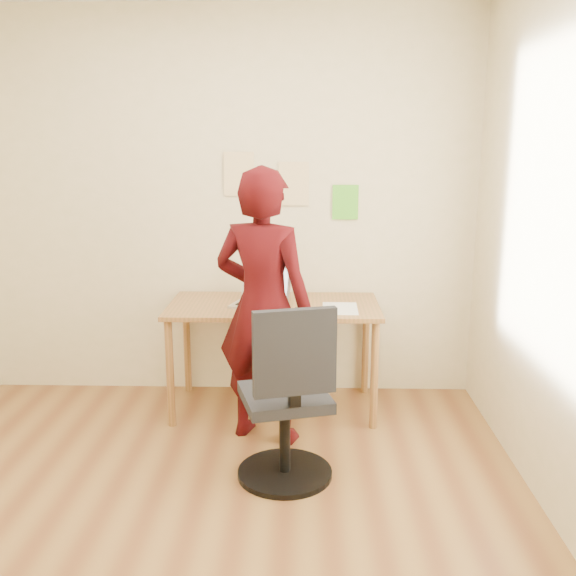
{
  "coord_description": "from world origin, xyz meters",
  "views": [
    {
      "loc": [
        0.55,
        -2.76,
        1.8
      ],
      "look_at": [
        0.45,
        0.95,
        0.95
      ],
      "focal_mm": 40.0,
      "sensor_mm": 36.0,
      "label": 1
    }
  ],
  "objects_px": {
    "desk": "(274,317)",
    "person": "(263,307)",
    "phone": "(302,311)",
    "office_chair": "(288,408)",
    "laptop": "(262,297)"
  },
  "relations": [
    {
      "from": "phone",
      "to": "office_chair",
      "type": "distance_m",
      "value": 0.86
    },
    {
      "from": "desk",
      "to": "phone",
      "type": "distance_m",
      "value": 0.28
    },
    {
      "from": "desk",
      "to": "office_chair",
      "type": "xyz_separation_m",
      "value": [
        0.12,
        -0.98,
        -0.22
      ]
    },
    {
      "from": "laptop",
      "to": "person",
      "type": "height_order",
      "value": "person"
    },
    {
      "from": "desk",
      "to": "person",
      "type": "relative_size",
      "value": 0.84
    },
    {
      "from": "desk",
      "to": "phone",
      "type": "relative_size",
      "value": 9.81
    },
    {
      "from": "desk",
      "to": "laptop",
      "type": "height_order",
      "value": "laptop"
    },
    {
      "from": "phone",
      "to": "person",
      "type": "height_order",
      "value": "person"
    },
    {
      "from": "desk",
      "to": "office_chair",
      "type": "distance_m",
      "value": 1.02
    },
    {
      "from": "desk",
      "to": "office_chair",
      "type": "bearing_deg",
      "value": -83.09
    },
    {
      "from": "phone",
      "to": "office_chair",
      "type": "height_order",
      "value": "office_chair"
    },
    {
      "from": "desk",
      "to": "laptop",
      "type": "bearing_deg",
      "value": -175.66
    },
    {
      "from": "laptop",
      "to": "office_chair",
      "type": "xyz_separation_m",
      "value": [
        0.2,
        -0.98,
        -0.36
      ]
    },
    {
      "from": "laptop",
      "to": "person",
      "type": "xyz_separation_m",
      "value": [
        0.04,
        -0.43,
        0.04
      ]
    },
    {
      "from": "office_chair",
      "to": "desk",
      "type": "bearing_deg",
      "value": 81.42
    }
  ]
}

